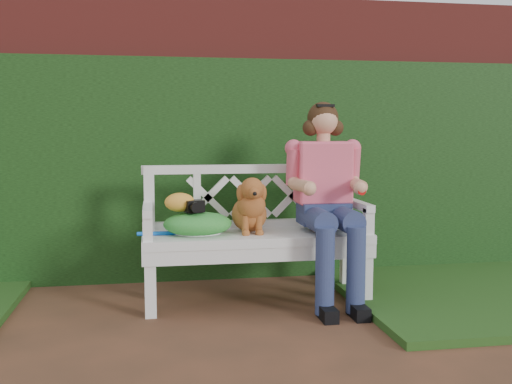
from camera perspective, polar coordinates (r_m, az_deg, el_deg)
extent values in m
plane|color=#452D1F|center=(3.18, -5.78, -15.48)|extent=(60.00, 60.00, 0.00)
cube|color=maroon|center=(4.86, -7.53, 5.17)|extent=(10.00, 0.30, 2.20)
cube|color=#22531B|center=(4.65, -7.37, 2.06)|extent=(10.00, 0.18, 1.70)
cube|color=black|center=(3.88, -5.90, -1.35)|extent=(0.14, 0.12, 0.08)
ellipsoid|color=gold|center=(3.91, -7.28, -0.98)|extent=(0.23, 0.20, 0.12)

